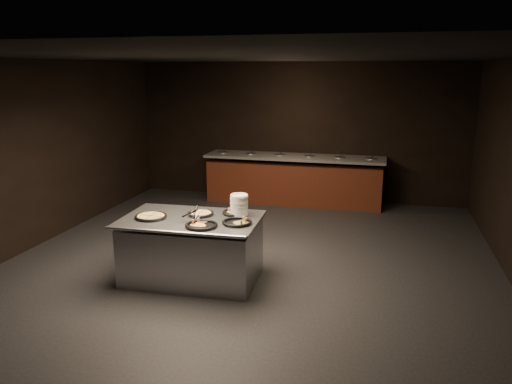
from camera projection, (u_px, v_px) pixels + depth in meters
room at (249, 166)px, 6.84m from camera, size 7.02×8.02×2.92m
salad_bar at (294, 183)px, 10.43m from camera, size 3.70×0.83×1.18m
serving_counter at (192, 250)px, 6.61m from camera, size 1.83×1.21×0.86m
plate_stack at (239, 205)px, 6.58m from camera, size 0.23×0.23×0.28m
pan_veggie_whole at (151, 216)px, 6.49m from camera, size 0.42×0.42×0.04m
pan_cheese_whole at (201, 213)px, 6.63m from camera, size 0.35×0.35×0.04m
pan_cheese_slices_a at (235, 212)px, 6.68m from camera, size 0.34×0.34×0.04m
pan_cheese_slices_b at (201, 225)px, 6.13m from camera, size 0.41×0.41×0.04m
pan_veggie_slices at (237, 222)px, 6.25m from camera, size 0.38×0.38×0.04m
server_left at (196, 213)px, 6.42m from camera, size 0.11×0.35×0.17m
server_right at (194, 216)px, 6.30m from camera, size 0.35×0.10×0.17m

